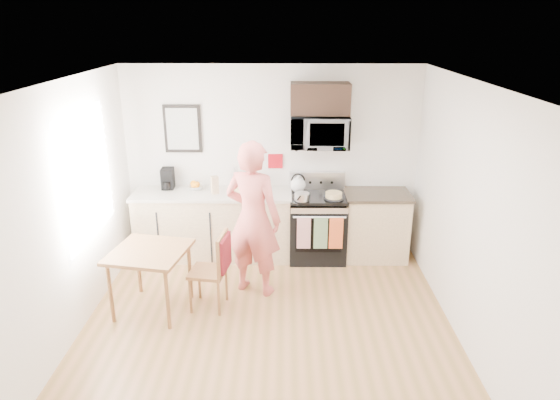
{
  "coord_description": "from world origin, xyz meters",
  "views": [
    {
      "loc": [
        0.18,
        -4.34,
        3.15
      ],
      "look_at": [
        0.13,
        1.0,
        1.2
      ],
      "focal_mm": 32.0,
      "sensor_mm": 36.0,
      "label": 1
    }
  ],
  "objects_px": {
    "microwave": "(319,131)",
    "chair": "(218,261)",
    "range": "(317,228)",
    "cake": "(334,196)",
    "person": "(253,219)",
    "dining_table": "(150,257)"
  },
  "relations": [
    {
      "from": "microwave",
      "to": "chair",
      "type": "xyz_separation_m",
      "value": [
        -1.19,
        -1.42,
        -1.16
      ]
    },
    {
      "from": "range",
      "to": "cake",
      "type": "bearing_deg",
      "value": -39.94
    },
    {
      "from": "person",
      "to": "chair",
      "type": "relative_size",
      "value": 2.04
    },
    {
      "from": "microwave",
      "to": "person",
      "type": "distance_m",
      "value": 1.55
    },
    {
      "from": "range",
      "to": "dining_table",
      "type": "bearing_deg",
      "value": -145.05
    },
    {
      "from": "microwave",
      "to": "chair",
      "type": "bearing_deg",
      "value": -129.86
    },
    {
      "from": "microwave",
      "to": "cake",
      "type": "height_order",
      "value": "microwave"
    },
    {
      "from": "dining_table",
      "to": "chair",
      "type": "distance_m",
      "value": 0.76
    },
    {
      "from": "cake",
      "to": "chair",
      "type": "bearing_deg",
      "value": -140.01
    },
    {
      "from": "cake",
      "to": "dining_table",
      "type": "bearing_deg",
      "value": -150.71
    },
    {
      "from": "chair",
      "to": "person",
      "type": "bearing_deg",
      "value": 55.75
    },
    {
      "from": "range",
      "to": "dining_table",
      "type": "xyz_separation_m",
      "value": [
        -1.95,
        -1.36,
        0.22
      ]
    },
    {
      "from": "dining_table",
      "to": "cake",
      "type": "relative_size",
      "value": 3.07
    },
    {
      "from": "range",
      "to": "chair",
      "type": "bearing_deg",
      "value": -132.03
    },
    {
      "from": "range",
      "to": "person",
      "type": "relative_size",
      "value": 0.62
    },
    {
      "from": "microwave",
      "to": "person",
      "type": "xyz_separation_m",
      "value": [
        -0.82,
        -1.02,
        -0.82
      ]
    },
    {
      "from": "dining_table",
      "to": "cake",
      "type": "distance_m",
      "value": 2.47
    },
    {
      "from": "range",
      "to": "cake",
      "type": "xyz_separation_m",
      "value": [
        0.19,
        -0.16,
        0.53
      ]
    },
    {
      "from": "range",
      "to": "person",
      "type": "xyz_separation_m",
      "value": [
        -0.82,
        -0.92,
        0.5
      ]
    },
    {
      "from": "range",
      "to": "microwave",
      "type": "bearing_deg",
      "value": 90.06
    },
    {
      "from": "range",
      "to": "person",
      "type": "bearing_deg",
      "value": -131.68
    },
    {
      "from": "microwave",
      "to": "dining_table",
      "type": "xyz_separation_m",
      "value": [
        -1.95,
        -1.47,
        -1.1
      ]
    }
  ]
}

